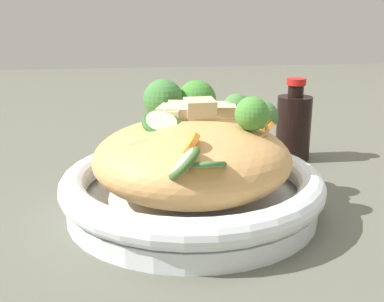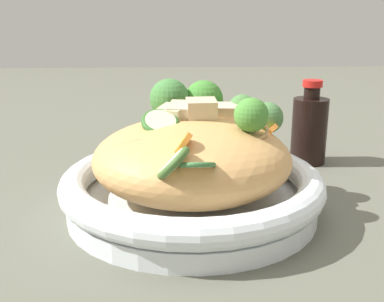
{
  "view_description": "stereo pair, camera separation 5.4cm",
  "coord_description": "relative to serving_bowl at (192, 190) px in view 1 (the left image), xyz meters",
  "views": [
    {
      "loc": [
        0.08,
        0.51,
        0.23
      ],
      "look_at": [
        0.0,
        0.0,
        0.07
      ],
      "focal_mm": 43.99,
      "sensor_mm": 36.0,
      "label": 1
    },
    {
      "loc": [
        0.02,
        0.52,
        0.23
      ],
      "look_at": [
        0.0,
        0.0,
        0.07
      ],
      "focal_mm": 43.99,
      "sensor_mm": 36.0,
      "label": 2
    }
  ],
  "objects": [
    {
      "name": "chicken_chunks",
      "position": [
        -0.01,
        -0.02,
        0.09
      ],
      "size": [
        0.11,
        0.06,
        0.04
      ],
      "color": "#C5BB8E",
      "rests_on": "serving_bowl"
    },
    {
      "name": "noodle_heap",
      "position": [
        -0.0,
        0.0,
        0.04
      ],
      "size": [
        0.23,
        0.23,
        0.09
      ],
      "color": "tan",
      "rests_on": "serving_bowl"
    },
    {
      "name": "carrot_coins",
      "position": [
        -0.02,
        0.02,
        0.08
      ],
      "size": [
        0.14,
        0.12,
        0.04
      ],
      "color": "orange",
      "rests_on": "serving_bowl"
    },
    {
      "name": "ground_plane",
      "position": [
        0.0,
        0.0,
        -0.03
      ],
      "size": [
        3.0,
        3.0,
        0.0
      ],
      "primitive_type": "plane",
      "color": "#57594B"
    },
    {
      "name": "zucchini_slices",
      "position": [
        0.01,
        0.04,
        0.07
      ],
      "size": [
        0.13,
        0.19,
        0.05
      ],
      "color": "beige",
      "rests_on": "serving_bowl"
    },
    {
      "name": "serving_bowl",
      "position": [
        0.0,
        0.0,
        0.0
      ],
      "size": [
        0.31,
        0.31,
        0.05
      ],
      "color": "white",
      "rests_on": "ground_plane"
    },
    {
      "name": "broccoli_florets",
      "position": [
        -0.03,
        -0.06,
        0.09
      ],
      "size": [
        0.17,
        0.17,
        0.07
      ],
      "color": "#8EB76F",
      "rests_on": "serving_bowl"
    },
    {
      "name": "soy_sauce_bottle",
      "position": [
        -0.19,
        -0.18,
        0.03
      ],
      "size": [
        0.05,
        0.05,
        0.13
      ],
      "color": "black",
      "rests_on": "ground_plane"
    }
  ]
}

